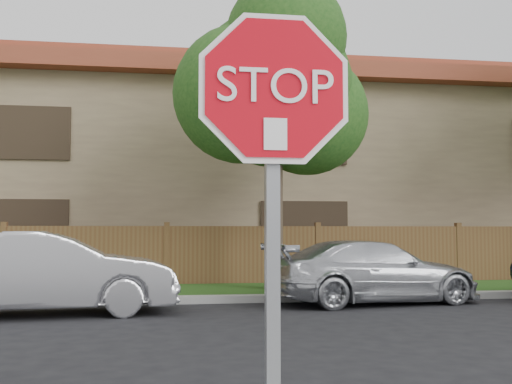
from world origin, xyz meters
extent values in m
cube|color=gray|center=(0.00, 8.15, 0.07)|extent=(70.00, 0.30, 0.15)
cube|color=#1E4714|center=(0.00, 9.80, 0.06)|extent=(70.00, 3.00, 0.12)
cube|color=brown|center=(0.00, 11.40, 0.80)|extent=(70.00, 0.12, 1.60)
cube|color=#887154|center=(0.00, 17.00, 3.00)|extent=(34.00, 8.00, 6.00)
cube|color=brown|center=(0.00, 17.00, 6.25)|extent=(35.20, 9.20, 0.50)
cube|color=brown|center=(0.00, 17.00, 6.85)|extent=(33.00, 5.50, 0.70)
cylinder|color=#382B21|center=(2.50, 9.70, 1.96)|extent=(0.44, 0.44, 3.92)
sphere|color=#1A4615|center=(2.50, 9.70, 4.90)|extent=(3.80, 3.80, 3.80)
sphere|color=#1A4615|center=(3.40, 10.00, 4.34)|extent=(3.00, 3.00, 3.00)
sphere|color=#1A4615|center=(1.70, 9.30, 4.62)|extent=(3.20, 3.20, 3.20)
sphere|color=#1A4615|center=(2.70, 9.10, 5.95)|extent=(2.80, 2.80, 2.80)
cube|color=gray|center=(0.53, -1.44, 1.25)|extent=(0.06, 0.06, 2.30)
cylinder|color=white|center=(0.53, -1.50, 2.15)|extent=(1.01, 0.02, 1.01)
cylinder|color=red|center=(0.53, -1.51, 2.15)|extent=(0.93, 0.02, 0.93)
cube|color=white|center=(0.53, -1.53, 1.93)|extent=(0.11, 0.00, 0.15)
imported|color=#B6B5BA|center=(-2.04, 6.79, 0.74)|extent=(4.60, 2.02, 1.47)
imported|color=#BABCC2|center=(4.21, 7.60, 0.64)|extent=(4.63, 2.44, 1.28)
camera|label=1|loc=(0.04, -4.24, 1.48)|focal=42.00mm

